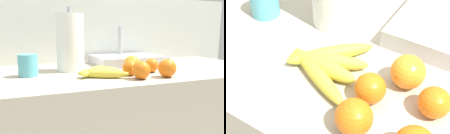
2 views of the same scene
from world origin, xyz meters
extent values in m
cube|color=silver|center=(0.00, 0.36, 0.65)|extent=(1.93, 0.06, 1.30)
ellipsoid|color=gold|center=(-0.14, -0.16, 0.92)|extent=(0.21, 0.13, 0.03)
ellipsoid|color=gold|center=(-0.15, -0.13, 0.92)|extent=(0.18, 0.05, 0.04)
ellipsoid|color=gold|center=(-0.15, -0.11, 0.92)|extent=(0.19, 0.10, 0.04)
ellipsoid|color=gold|center=(-0.15, -0.08, 0.92)|extent=(0.17, 0.18, 0.04)
sphere|color=orange|center=(0.03, -0.07, 0.94)|extent=(0.08, 0.08, 0.08)
sphere|color=orange|center=(0.11, -0.12, 0.93)|extent=(0.06, 0.06, 0.06)
sphere|color=orange|center=(-0.02, -0.15, 0.93)|extent=(0.07, 0.07, 0.07)
sphere|color=orange|center=(-0.01, -0.23, 0.94)|extent=(0.07, 0.07, 0.07)
cylinder|color=#56AFBF|center=(-0.42, -0.01, 0.95)|extent=(0.08, 0.08, 0.09)
camera|label=1|loc=(-0.43, -1.02, 1.09)|focal=36.72mm
camera|label=2|loc=(0.15, -0.54, 1.38)|focal=48.41mm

